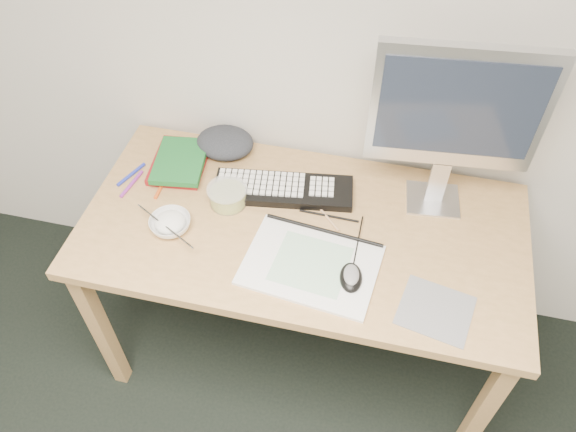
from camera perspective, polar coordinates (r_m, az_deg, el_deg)
name	(u,v)px	position (r m, az deg, el deg)	size (l,w,h in m)	color
desk	(302,243)	(1.83, 1.45, -2.71)	(1.40, 0.70, 0.75)	tan
mousepad	(435,310)	(1.64, 14.75, -9.25)	(0.20, 0.18, 0.00)	gray
sketchpad	(311,265)	(1.67, 2.33, -4.98)	(0.39, 0.28, 0.01)	white
keyboard	(283,190)	(1.86, -0.48, 2.70)	(0.46, 0.15, 0.03)	black
monitor	(457,113)	(1.67, 16.78, 9.96)	(0.49, 0.17, 0.57)	silver
mouse	(351,275)	(1.63, 6.44, -5.99)	(0.07, 0.11, 0.04)	black
rice_bowl	(170,224)	(1.79, -11.86, -0.81)	(0.13, 0.13, 0.04)	white
chopsticks	(165,226)	(1.75, -12.40, -0.99)	(0.02, 0.02, 0.25)	#B1B1B4
fruit_tub	(228,196)	(1.82, -6.14, 2.08)	(0.13, 0.13, 0.06)	gold
book_red	(180,162)	(1.99, -10.94, 5.43)	(0.18, 0.24, 0.02)	maroon
book_green	(180,161)	(1.96, -10.90, 5.51)	(0.17, 0.23, 0.02)	#186028
cloth_lump	(225,143)	(2.01, -6.42, 7.41)	(0.17, 0.14, 0.07)	#25282C
pencil_pink	(313,203)	(1.83, 2.55, 1.28)	(0.01, 0.01, 0.19)	pink
pencil_tan	(322,211)	(1.81, 3.47, 0.53)	(0.01, 0.01, 0.19)	tan
pencil_black	(329,216)	(1.80, 4.18, 0.01)	(0.01, 0.01, 0.19)	black
marker_blue	(131,174)	(1.99, -15.64, 4.09)	(0.01, 0.01, 0.13)	#212FB3
marker_orange	(162,185)	(1.93, -12.69, 3.10)	(0.01, 0.01, 0.13)	#E6571B
marker_purple	(132,184)	(1.96, -15.61, 3.16)	(0.01, 0.01, 0.13)	purple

